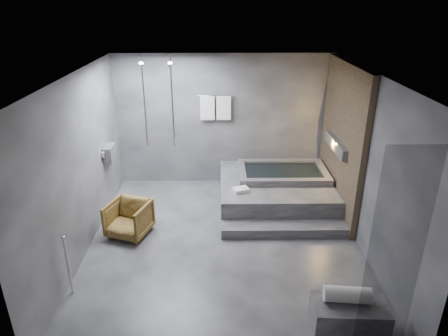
{
  "coord_description": "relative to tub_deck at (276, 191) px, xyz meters",
  "views": [
    {
      "loc": [
        -0.08,
        -5.7,
        3.84
      ],
      "look_at": [
        -0.0,
        0.3,
        1.25
      ],
      "focal_mm": 32.0,
      "sensor_mm": 36.0,
      "label": 1
    }
  ],
  "objects": [
    {
      "name": "room",
      "position": [
        -0.65,
        -1.21,
        1.48
      ],
      "size": [
        5.0,
        5.04,
        2.82
      ],
      "color": "#2F2F31",
      "rests_on": "ground"
    },
    {
      "name": "tub_deck",
      "position": [
        0.0,
        0.0,
        0.0
      ],
      "size": [
        2.2,
        2.0,
        0.5
      ],
      "primitive_type": "cube",
      "color": "#343437",
      "rests_on": "ground"
    },
    {
      "name": "tub_step",
      "position": [
        0.0,
        -1.18,
        -0.16
      ],
      "size": [
        2.2,
        0.36,
        0.18
      ],
      "primitive_type": "cube",
      "color": "#343437",
      "rests_on": "ground"
    },
    {
      "name": "concrete_bench",
      "position": [
        0.46,
        -3.37,
        -0.05
      ],
      "size": [
        0.92,
        0.54,
        0.4
      ],
      "primitive_type": "cube",
      "rotation": [
        0.0,
        0.0,
        -0.05
      ],
      "color": "#333336",
      "rests_on": "ground"
    },
    {
      "name": "driftwood_chair",
      "position": [
        -2.69,
        -1.15,
        0.06
      ],
      "size": [
        0.84,
        0.85,
        0.62
      ],
      "primitive_type": "imported",
      "rotation": [
        0.0,
        0.0,
        -0.32
      ],
      "color": "#412D10",
      "rests_on": "ground"
    },
    {
      "name": "rolled_towel",
      "position": [
        0.42,
        -3.33,
        0.25
      ],
      "size": [
        0.58,
        0.26,
        0.2
      ],
      "primitive_type": "cylinder",
      "rotation": [
        0.0,
        1.57,
        -0.11
      ],
      "color": "silver",
      "rests_on": "concrete_bench"
    },
    {
      "name": "deck_towel",
      "position": [
        -0.73,
        -0.52,
        0.29
      ],
      "size": [
        0.33,
        0.29,
        0.07
      ],
      "primitive_type": "cube",
      "rotation": [
        0.0,
        0.0,
        0.36
      ],
      "color": "silver",
      "rests_on": "tub_deck"
    }
  ]
}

